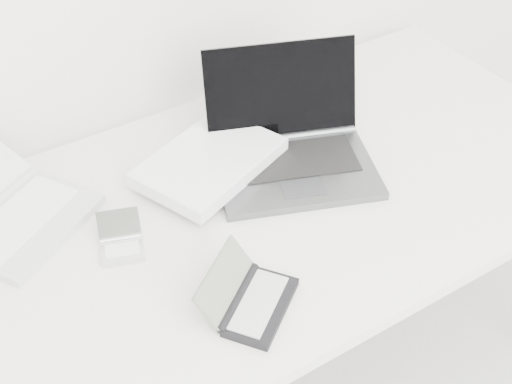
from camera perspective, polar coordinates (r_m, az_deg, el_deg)
desk at (r=1.55m, az=0.14°, el=-1.77°), size 1.60×0.80×0.73m
laptop_large at (r=1.57m, az=-0.23°, el=3.03°), size 0.57×0.43×0.23m
netbook_open_white at (r=1.54m, az=-19.29°, el=-1.50°), size 0.41×0.44×0.10m
pda_silver at (r=1.42m, az=-10.71°, el=-4.09°), size 0.11×0.12×0.06m
palmtop_charcoal at (r=1.30m, az=-0.43°, el=-8.66°), size 0.22×0.21×0.08m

